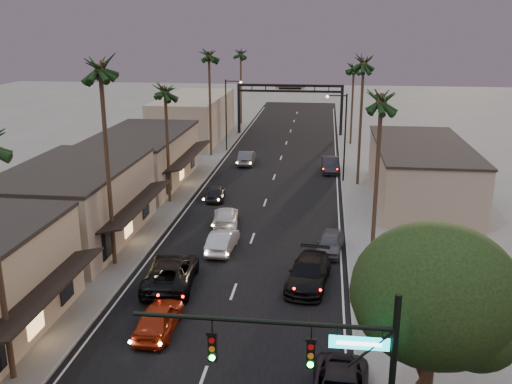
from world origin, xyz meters
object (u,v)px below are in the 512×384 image
(palm_rb, at_px, (364,59))
(oncoming_silver, at_px, (222,241))
(palm_ld, at_px, (209,52))
(oncoming_red, at_px, (159,318))
(palm_rc, at_px, (354,65))
(palm_far, at_px, (241,51))
(oncoming_pickup, at_px, (171,272))
(palm_ra, at_px, (382,95))
(curbside_black, at_px, (309,273))
(streetlight_right, at_px, (342,131))
(corner_tree, at_px, (437,300))
(arch, at_px, (290,97))
(traffic_signal, at_px, (332,368))
(palm_lc, at_px, (165,86))
(palm_lb, at_px, (100,62))
(streetlight_left, at_px, (228,109))

(palm_rb, height_order, oncoming_silver, palm_rb)
(palm_ld, height_order, oncoming_red, palm_ld)
(palm_rc, xyz_separation_m, palm_far, (-16.90, 14.00, 0.97))
(palm_ld, distance_m, oncoming_pickup, 37.67)
(palm_ra, bearing_deg, curbside_black, -139.27)
(oncoming_pickup, bearing_deg, oncoming_silver, -114.90)
(palm_rc, distance_m, palm_far, 21.97)
(streetlight_right, height_order, palm_ra, palm_ra)
(corner_tree, relative_size, arch, 0.58)
(traffic_signal, xyz_separation_m, palm_lc, (-14.29, 32.00, 5.39))
(oncoming_pickup, bearing_deg, palm_far, -90.43)
(traffic_signal, distance_m, palm_rb, 40.77)
(streetlight_right, bearing_deg, palm_rc, 84.95)
(palm_lb, xyz_separation_m, palm_far, (0.30, 56.00, -1.94))
(streetlight_right, distance_m, palm_rc, 19.75)
(palm_lb, xyz_separation_m, palm_rb, (17.20, 22.00, -0.97))
(palm_ld, xyz_separation_m, oncoming_silver, (6.78, -29.67, -11.67))
(traffic_signal, relative_size, palm_ra, 0.64)
(curbside_black, bearing_deg, corner_tree, -62.06)
(palm_lc, xyz_separation_m, oncoming_pickup, (4.61, -16.56, -9.59))
(traffic_signal, height_order, oncoming_silver, traffic_signal)
(traffic_signal, xyz_separation_m, streetlight_left, (-12.61, 54.00, 0.25))
(palm_rb, height_order, palm_rc, palm_rb)
(traffic_signal, height_order, palm_ra, palm_ra)
(palm_ld, height_order, palm_rb, same)
(palm_ra, relative_size, oncoming_silver, 2.90)
(arch, height_order, streetlight_right, streetlight_right)
(palm_ra, xyz_separation_m, curbside_black, (-4.11, -3.54, -10.61))
(streetlight_right, bearing_deg, palm_far, 114.76)
(streetlight_left, bearing_deg, streetlight_right, -43.21)
(arch, bearing_deg, streetlight_right, -74.53)
(arch, distance_m, streetlight_left, 13.85)
(oncoming_silver, bearing_deg, streetlight_left, -78.19)
(palm_ld, height_order, palm_far, palm_ld)
(oncoming_silver, bearing_deg, palm_rc, -102.15)
(palm_lc, bearing_deg, palm_rb, 24.94)
(arch, relative_size, oncoming_silver, 3.34)
(corner_tree, height_order, streetlight_right, streetlight_right)
(palm_lc, xyz_separation_m, oncoming_red, (5.43, -22.06, -9.69))
(palm_ra, bearing_deg, palm_ld, 119.02)
(palm_lc, bearing_deg, corner_tree, -57.66)
(arch, bearing_deg, palm_ra, -79.41)
(curbside_black, bearing_deg, streetlight_right, 91.32)
(streetlight_left, xyz_separation_m, oncoming_silver, (5.10, -32.67, -4.58))
(curbside_black, bearing_deg, oncoming_pickup, -166.15)
(traffic_signal, relative_size, curbside_black, 1.48)
(arch, relative_size, oncoming_red, 3.31)
(streetlight_left, xyz_separation_m, palm_far, (-1.38, 20.00, 6.11))
(palm_ra, distance_m, oncoming_red, 18.80)
(oncoming_red, height_order, oncoming_pickup, oncoming_pickup)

